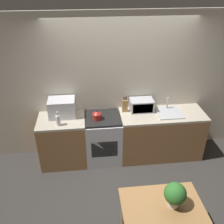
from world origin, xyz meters
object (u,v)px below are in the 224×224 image
Objects in this scene: bottle at (58,120)px; toaster_oven at (141,105)px; stove_range at (103,138)px; kettle at (97,115)px; microwave at (62,108)px; dining_table at (162,211)px.

toaster_oven is (1.45, 0.33, 0.01)m from bottle.
stove_range is 0.94m from bottle.
microwave reaches higher than kettle.
stove_range is at bearing -167.82° from toaster_oven.
bottle is at bearing -167.29° from toaster_oven.
bottle reaches higher than stove_range.
dining_table is at bearing -56.70° from microwave.
toaster_oven is 0.43× the size of dining_table.
kettle is at bearing -16.37° from microwave.
bottle is 0.61× the size of toaster_oven.
dining_table is (1.30, -1.61, -0.37)m from bottle.
kettle is at bearing 110.98° from dining_table.
dining_table is at bearing -94.36° from toaster_oven.
bottle is at bearing -168.98° from kettle.
toaster_oven is at bearing 14.01° from kettle.
microwave is 0.31m from bottle.
bottle reaches higher than toaster_oven.
microwave reaches higher than stove_range.
toaster_oven is at bearing 12.71° from bottle.
stove_range is 0.93m from microwave.
stove_range is 5.10× the size of kettle.
kettle is 0.39× the size of microwave.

